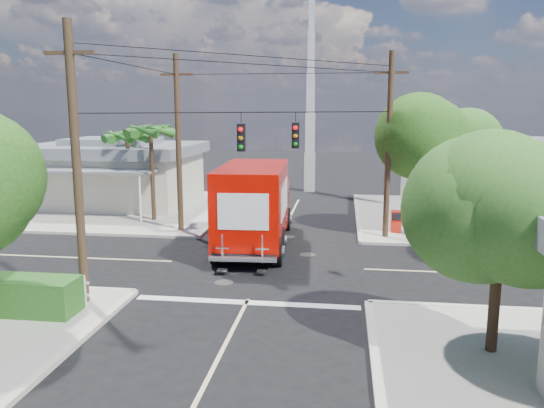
# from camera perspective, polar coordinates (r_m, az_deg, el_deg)

# --- Properties ---
(ground) EXTENTS (120.00, 120.00, 0.00)m
(ground) POSITION_cam_1_polar(r_m,az_deg,el_deg) (21.91, -0.71, -6.60)
(ground) COLOR black
(ground) RESTS_ON ground
(sidewalk_ne) EXTENTS (14.12, 14.12, 0.14)m
(sidewalk_ne) POSITION_cam_1_polar(r_m,az_deg,el_deg) (33.17, 21.17, -1.37)
(sidewalk_ne) COLOR #9F9A90
(sidewalk_ne) RESTS_ON ground
(sidewalk_nw) EXTENTS (14.12, 14.12, 0.14)m
(sidewalk_nw) POSITION_cam_1_polar(r_m,az_deg,el_deg) (35.13, -15.84, -0.45)
(sidewalk_nw) COLOR #9F9A90
(sidewalk_nw) RESTS_ON ground
(road_markings) EXTENTS (32.00, 32.00, 0.01)m
(road_markings) POSITION_cam_1_polar(r_m,az_deg,el_deg) (20.52, -1.31, -7.76)
(road_markings) COLOR beige
(road_markings) RESTS_ON ground
(building_ne) EXTENTS (11.80, 10.20, 4.50)m
(building_ne) POSITION_cam_1_polar(r_m,az_deg,el_deg) (34.27, 23.63, 2.63)
(building_ne) COLOR beige
(building_ne) RESTS_ON sidewalk_ne
(building_nw) EXTENTS (10.80, 10.20, 4.30)m
(building_nw) POSITION_cam_1_polar(r_m,az_deg,el_deg) (36.70, -16.63, 3.35)
(building_nw) COLOR beige
(building_nw) RESTS_ON sidewalk_nw
(radio_tower) EXTENTS (0.80, 0.80, 17.00)m
(radio_tower) POSITION_cam_1_polar(r_m,az_deg,el_deg) (40.83, 4.14, 9.21)
(radio_tower) COLOR silver
(radio_tower) RESTS_ON ground
(tree_ne_front) EXTENTS (4.21, 4.14, 6.66)m
(tree_ne_front) POSITION_cam_1_polar(r_m,az_deg,el_deg) (27.85, 16.34, 6.58)
(tree_ne_front) COLOR #422D1C
(tree_ne_front) RESTS_ON sidewalk_ne
(tree_ne_back) EXTENTS (3.77, 3.66, 5.82)m
(tree_ne_back) POSITION_cam_1_polar(r_m,az_deg,el_deg) (30.53, 20.52, 5.53)
(tree_ne_back) COLOR #422D1C
(tree_ne_back) RESTS_ON sidewalk_ne
(tree_se) EXTENTS (3.67, 3.54, 5.62)m
(tree_se) POSITION_cam_1_polar(r_m,az_deg,el_deg) (14.25, 23.61, 0.08)
(tree_se) COLOR #422D1C
(tree_se) RESTS_ON sidewalk_se
(palm_nw_front) EXTENTS (3.01, 3.08, 5.59)m
(palm_nw_front) POSITION_cam_1_polar(r_m,az_deg,el_deg) (30.19, -12.92, 7.50)
(palm_nw_front) COLOR #422D1C
(palm_nw_front) RESTS_ON sidewalk_nw
(palm_nw_back) EXTENTS (3.01, 3.08, 5.19)m
(palm_nw_back) POSITION_cam_1_polar(r_m,az_deg,el_deg) (32.34, -15.31, 6.91)
(palm_nw_back) COLOR #422D1C
(palm_nw_back) RESTS_ON sidewalk_nw
(utility_poles) EXTENTS (12.00, 10.68, 9.00)m
(utility_poles) POSITION_cam_1_polar(r_m,az_deg,el_deg) (22.89, -4.09, 6.02)
(utility_poles) COLOR #473321
(utility_poles) RESTS_ON ground
(picket_fence) EXTENTS (5.94, 0.06, 1.00)m
(picket_fence) POSITION_cam_1_polar(r_m,az_deg,el_deg) (19.49, -26.95, -7.80)
(picket_fence) COLOR silver
(picket_fence) RESTS_ON sidewalk_sw
(vending_boxes) EXTENTS (1.90, 0.50, 1.10)m
(vending_boxes) POSITION_cam_1_polar(r_m,az_deg,el_deg) (27.74, 14.63, -1.86)
(vending_boxes) COLOR red
(vending_boxes) RESTS_ON sidewalk_ne
(delivery_truck) EXTENTS (3.28, 9.08, 3.87)m
(delivery_truck) POSITION_cam_1_polar(r_m,az_deg,el_deg) (24.42, -1.82, -0.10)
(delivery_truck) COLOR black
(delivery_truck) RESTS_ON ground
(parked_car) EXTENTS (6.16, 3.24, 1.65)m
(parked_car) POSITION_cam_1_polar(r_m,az_deg,el_deg) (24.68, 23.26, -3.53)
(parked_car) COLOR silver
(parked_car) RESTS_ON ground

